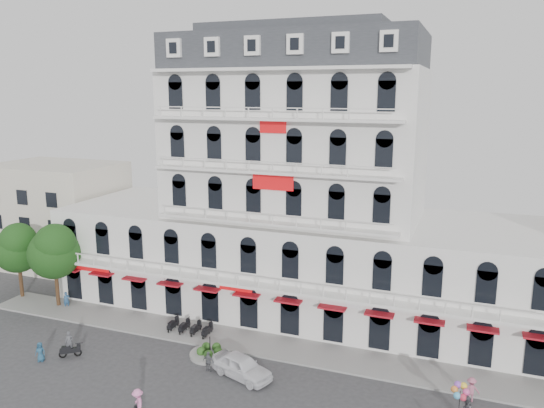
{
  "coord_description": "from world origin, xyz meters",
  "views": [
    {
      "loc": [
        14.89,
        -27.72,
        20.11
      ],
      "look_at": [
        0.63,
        10.0,
        11.55
      ],
      "focal_mm": 35.0,
      "sensor_mm": 36.0,
      "label": 1
    }
  ],
  "objects_px": {
    "rider_center": "(138,405)",
    "balloon_vendor": "(464,404)",
    "parked_car": "(242,366)",
    "rider_west": "(70,346)"
  },
  "relations": [
    {
      "from": "balloon_vendor",
      "to": "parked_car",
      "type": "bearing_deg",
      "value": 179.65
    },
    {
      "from": "rider_west",
      "to": "balloon_vendor",
      "type": "relative_size",
      "value": 0.87
    },
    {
      "from": "rider_center",
      "to": "balloon_vendor",
      "type": "bearing_deg",
      "value": 66.72
    },
    {
      "from": "parked_car",
      "to": "rider_west",
      "type": "relative_size",
      "value": 2.28
    },
    {
      "from": "rider_center",
      "to": "balloon_vendor",
      "type": "height_order",
      "value": "balloon_vendor"
    },
    {
      "from": "parked_car",
      "to": "balloon_vendor",
      "type": "height_order",
      "value": "balloon_vendor"
    },
    {
      "from": "rider_west",
      "to": "rider_center",
      "type": "relative_size",
      "value": 0.91
    },
    {
      "from": "parked_car",
      "to": "balloon_vendor",
      "type": "relative_size",
      "value": 1.98
    },
    {
      "from": "rider_center",
      "to": "parked_car",
      "type": "bearing_deg",
      "value": 108.63
    },
    {
      "from": "parked_car",
      "to": "rider_center",
      "type": "xyz_separation_m",
      "value": [
        -3.73,
        -7.27,
        0.42
      ]
    }
  ]
}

